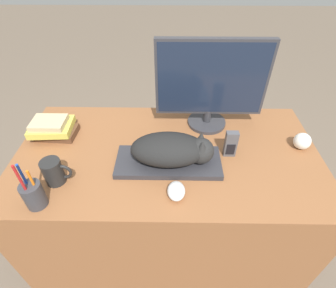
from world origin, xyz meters
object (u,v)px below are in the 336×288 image
keyboard (168,162)px  computer_mouse (176,191)px  coffee_mug (54,172)px  phone (231,144)px  cat (174,149)px  baseball (302,141)px  pen_cup (33,194)px  book_stack (53,128)px  monitor (211,83)px

keyboard → computer_mouse: (0.03, -0.16, 0.01)m
coffee_mug → phone: (0.71, 0.16, 0.01)m
computer_mouse → coffee_mug: coffee_mug is taller
cat → computer_mouse: (0.01, -0.16, -0.06)m
keyboard → computer_mouse: computer_mouse is taller
coffee_mug → baseball: bearing=11.8°
pen_cup → book_stack: pen_cup is taller
pen_cup → phone: (0.74, 0.28, 0.01)m
computer_mouse → book_stack: book_stack is taller
monitor → pen_cup: size_ratio=2.32×
coffee_mug → computer_mouse: bearing=-7.3°
baseball → phone: phone is taller
keyboard → coffee_mug: 0.45m
cat → computer_mouse: cat is taller
book_stack → coffee_mug: bearing=-69.4°
monitor → baseball: (0.41, -0.17, -0.19)m
cat → coffee_mug: size_ratio=3.03×
keyboard → computer_mouse: size_ratio=4.84×
cat → computer_mouse: size_ratio=3.72×
computer_mouse → pen_cup: bearing=-174.2°
phone → book_stack: bearing=171.5°
computer_mouse → baseball: (0.57, 0.28, 0.02)m
baseball → coffee_mug: bearing=-168.2°
computer_mouse → phone: size_ratio=0.73×
phone → pen_cup: bearing=-159.6°
monitor → phone: size_ratio=4.07×
baseball → book_stack: (-1.14, 0.07, 0.01)m
computer_mouse → baseball: 0.63m
cat → monitor: size_ratio=0.67×
book_stack → computer_mouse: bearing=-30.9°
monitor → computer_mouse: size_ratio=5.55×
monitor → book_stack: bearing=-171.9°
keyboard → coffee_mug: (-0.44, -0.10, 0.04)m
phone → monitor: bearing=108.7°
coffee_mug → phone: 0.72m
computer_mouse → pen_cup: size_ratio=0.42×
coffee_mug → baseball: coffee_mug is taller
pen_cup → cat: bearing=23.1°
cat → book_stack: bearing=162.0°
coffee_mug → book_stack: bearing=110.6°
computer_mouse → phone: bearing=43.8°
book_stack → baseball: bearing=-3.5°
keyboard → phone: bearing=13.4°
baseball → cat: bearing=-168.6°
keyboard → pen_cup: size_ratio=2.02×
book_stack → monitor: bearing=8.1°
baseball → monitor: bearing=156.9°
pen_cup → phone: size_ratio=1.75×
monitor → keyboard: bearing=-123.1°
coffee_mug → pen_cup: size_ratio=0.52×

